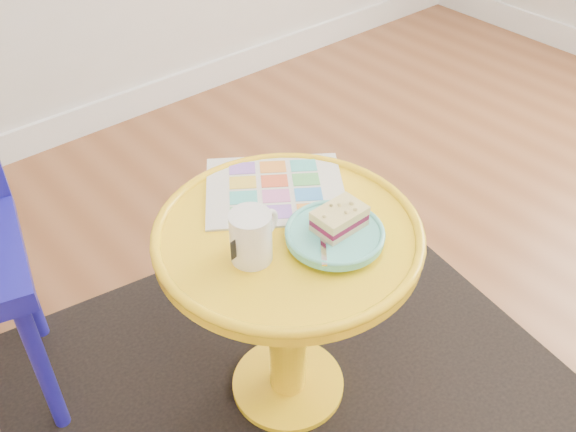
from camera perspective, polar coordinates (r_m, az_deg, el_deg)
rug at (r=1.68m, az=0.00°, el=-14.86°), size 1.45×1.28×0.01m
side_table at (r=1.39m, az=0.00°, el=-5.94°), size 0.55×0.55×0.52m
newspaper at (r=1.40m, az=-1.14°, el=2.37°), size 0.39×0.38×0.01m
mug at (r=1.20m, az=-3.25°, el=-1.70°), size 0.11×0.08×0.11m
plate at (r=1.26m, az=4.18°, el=-1.68°), size 0.19×0.19×0.02m
cake_slice at (r=1.25m, az=4.59°, el=-0.22°), size 0.10×0.07×0.04m
fork at (r=1.24m, az=3.10°, el=-1.93°), size 0.10×0.12×0.00m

